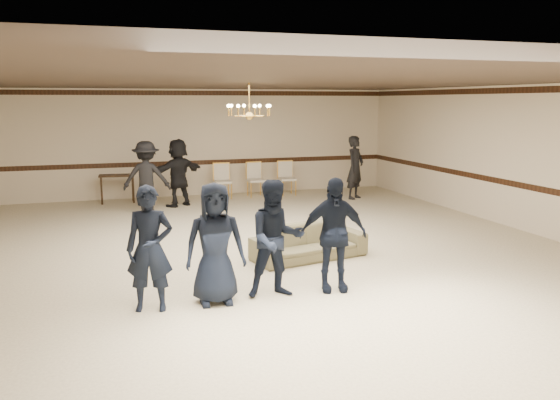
{
  "coord_description": "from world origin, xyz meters",
  "views": [
    {
      "loc": [
        -2.86,
        -9.93,
        2.85
      ],
      "look_at": [
        0.16,
        -0.5,
        1.09
      ],
      "focal_mm": 35.98,
      "sensor_mm": 36.0,
      "label": 1
    }
  ],
  "objects_px": {
    "boy_c": "(276,239)",
    "settee": "(309,242)",
    "chandelier": "(249,99)",
    "console_table": "(117,189)",
    "boy_a": "(150,249)",
    "adult_left": "(147,177)",
    "banquet_chair_mid": "(256,180)",
    "adult_right": "(355,168)",
    "banquet_chair_right": "(287,179)",
    "boy_b": "(215,244)",
    "banquet_chair_left": "(223,181)",
    "boy_d": "(333,234)",
    "adult_mid": "(178,173)"
  },
  "relations": [
    {
      "from": "boy_b",
      "to": "banquet_chair_left",
      "type": "relative_size",
      "value": 1.71
    },
    {
      "from": "settee",
      "to": "adult_right",
      "type": "xyz_separation_m",
      "value": [
        3.54,
        5.55,
        0.62
      ]
    },
    {
      "from": "banquet_chair_mid",
      "to": "console_table",
      "type": "relative_size",
      "value": 1.06
    },
    {
      "from": "settee",
      "to": "adult_right",
      "type": "bearing_deg",
      "value": 45.69
    },
    {
      "from": "console_table",
      "to": "adult_right",
      "type": "bearing_deg",
      "value": -6.64
    },
    {
      "from": "boy_c",
      "to": "settee",
      "type": "distance_m",
      "value": 2.19
    },
    {
      "from": "banquet_chair_left",
      "to": "boy_c",
      "type": "bearing_deg",
      "value": -91.06
    },
    {
      "from": "banquet_chair_right",
      "to": "banquet_chair_mid",
      "type": "bearing_deg",
      "value": -175.81
    },
    {
      "from": "boy_a",
      "to": "banquet_chair_right",
      "type": "xyz_separation_m",
      "value": [
        4.83,
        8.53,
        -0.36
      ]
    },
    {
      "from": "boy_b",
      "to": "adult_left",
      "type": "distance_m",
      "value": 7.02
    },
    {
      "from": "boy_d",
      "to": "console_table",
      "type": "bearing_deg",
      "value": 118.72
    },
    {
      "from": "boy_a",
      "to": "console_table",
      "type": "height_order",
      "value": "boy_a"
    },
    {
      "from": "boy_c",
      "to": "banquet_chair_right",
      "type": "xyz_separation_m",
      "value": [
        3.03,
        8.53,
        -0.36
      ]
    },
    {
      "from": "banquet_chair_mid",
      "to": "console_table",
      "type": "distance_m",
      "value": 4.01
    },
    {
      "from": "adult_right",
      "to": "boy_c",
      "type": "bearing_deg",
      "value": -160.37
    },
    {
      "from": "boy_d",
      "to": "adult_left",
      "type": "bearing_deg",
      "value": 117.83
    },
    {
      "from": "boy_b",
      "to": "banquet_chair_right",
      "type": "relative_size",
      "value": 1.71
    },
    {
      "from": "boy_d",
      "to": "adult_right",
      "type": "height_order",
      "value": "adult_right"
    },
    {
      "from": "banquet_chair_right",
      "to": "boy_c",
      "type": "bearing_deg",
      "value": -105.38
    },
    {
      "from": "boy_d",
      "to": "console_table",
      "type": "height_order",
      "value": "boy_d"
    },
    {
      "from": "banquet_chair_right",
      "to": "boy_b",
      "type": "bearing_deg",
      "value": -110.56
    },
    {
      "from": "boy_b",
      "to": "console_table",
      "type": "bearing_deg",
      "value": 100.04
    },
    {
      "from": "boy_b",
      "to": "adult_right",
      "type": "distance_m",
      "value": 9.22
    },
    {
      "from": "adult_right",
      "to": "banquet_chair_right",
      "type": "height_order",
      "value": "adult_right"
    },
    {
      "from": "boy_d",
      "to": "banquet_chair_right",
      "type": "distance_m",
      "value": 8.8
    },
    {
      "from": "boy_a",
      "to": "boy_c",
      "type": "bearing_deg",
      "value": 12.64
    },
    {
      "from": "chandelier",
      "to": "console_table",
      "type": "height_order",
      "value": "chandelier"
    },
    {
      "from": "boy_a",
      "to": "boy_b",
      "type": "distance_m",
      "value": 0.9
    },
    {
      "from": "banquet_chair_right",
      "to": "console_table",
      "type": "relative_size",
      "value": 1.06
    },
    {
      "from": "banquet_chair_left",
      "to": "adult_left",
      "type": "bearing_deg",
      "value": -140.7
    },
    {
      "from": "boy_a",
      "to": "banquet_chair_right",
      "type": "relative_size",
      "value": 1.71
    },
    {
      "from": "adult_left",
      "to": "console_table",
      "type": "height_order",
      "value": "adult_left"
    },
    {
      "from": "adult_left",
      "to": "banquet_chair_right",
      "type": "xyz_separation_m",
      "value": [
        4.31,
        1.53,
        -0.42
      ]
    },
    {
      "from": "adult_right",
      "to": "chandelier",
      "type": "bearing_deg",
      "value": -174.46
    },
    {
      "from": "banquet_chair_right",
      "to": "console_table",
      "type": "height_order",
      "value": "banquet_chair_right"
    },
    {
      "from": "boy_c",
      "to": "banquet_chair_mid",
      "type": "height_order",
      "value": "boy_c"
    },
    {
      "from": "boy_a",
      "to": "settee",
      "type": "height_order",
      "value": "boy_a"
    },
    {
      "from": "boy_d",
      "to": "adult_left",
      "type": "distance_m",
      "value": 7.34
    },
    {
      "from": "adult_left",
      "to": "banquet_chair_mid",
      "type": "distance_m",
      "value": 3.67
    },
    {
      "from": "boy_d",
      "to": "banquet_chair_left",
      "type": "relative_size",
      "value": 1.71
    },
    {
      "from": "chandelier",
      "to": "boy_d",
      "type": "height_order",
      "value": "chandelier"
    },
    {
      "from": "adult_mid",
      "to": "adult_left",
      "type": "bearing_deg",
      "value": 9.46
    },
    {
      "from": "settee",
      "to": "adult_left",
      "type": "relative_size",
      "value": 1.14
    },
    {
      "from": "boy_d",
      "to": "adult_left",
      "type": "height_order",
      "value": "adult_left"
    },
    {
      "from": "boy_a",
      "to": "console_table",
      "type": "xyz_separation_m",
      "value": [
        -0.17,
        8.73,
        -0.46
      ]
    },
    {
      "from": "boy_b",
      "to": "banquet_chair_mid",
      "type": "bearing_deg",
      "value": 74.1
    },
    {
      "from": "banquet_chair_left",
      "to": "banquet_chair_mid",
      "type": "height_order",
      "value": "same"
    },
    {
      "from": "boy_a",
      "to": "adult_right",
      "type": "distance_m",
      "value": 9.79
    },
    {
      "from": "boy_b",
      "to": "adult_left",
      "type": "relative_size",
      "value": 0.94
    },
    {
      "from": "adult_left",
      "to": "banquet_chair_mid",
      "type": "relative_size",
      "value": 1.82
    }
  ]
}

